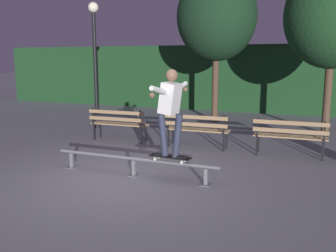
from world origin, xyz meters
name	(u,v)px	position (x,y,z in m)	size (l,w,h in m)	color
ground_plane	(127,180)	(0.00, 0.00, 0.00)	(90.00, 90.00, 0.00)	gray
hedge_backdrop	(242,78)	(0.00, 10.26, 1.39)	(24.00, 1.20, 2.78)	#193D1E
grind_rail	(134,162)	(0.00, 0.29, 0.27)	(3.33, 0.18, 0.36)	slate
skateboard	(170,157)	(0.74, 0.29, 0.44)	(0.79, 0.25, 0.09)	black
skateboarder	(170,106)	(0.74, 0.29, 1.37)	(0.63, 1.41, 1.56)	black
park_bench_leftmost	(118,121)	(-1.79, 2.84, 0.54)	(1.61, 0.46, 0.88)	black
park_bench_left_center	(196,127)	(0.40, 2.84, 0.54)	(1.61, 0.46, 0.88)	black
park_bench_right_center	(290,134)	(2.60, 2.84, 0.54)	(1.61, 0.46, 0.88)	black
tree_behind_benches	(217,17)	(-0.23, 6.84, 3.57)	(2.69, 2.69, 5.06)	#4C3828
tree_far_right	(333,16)	(3.35, 6.05, 3.38)	(2.72, 2.72, 4.89)	#4C3828
lamp_post_left	(95,49)	(-3.44, 4.33, 2.48)	(0.32, 0.32, 3.90)	black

